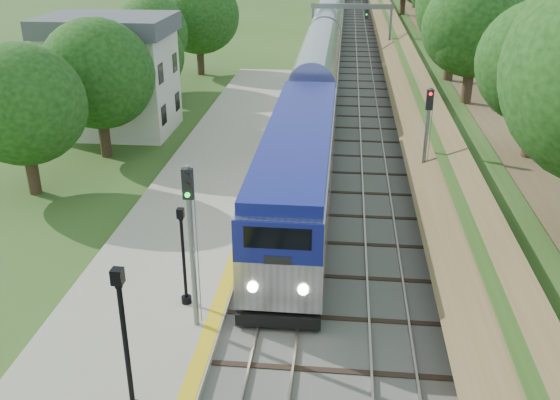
# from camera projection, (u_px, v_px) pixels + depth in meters

# --- Properties ---
(trackbed) EXTENTS (9.50, 170.00, 0.28)m
(trackbed) POSITION_uv_depth(u_px,v_px,m) (345.00, 55.00, 70.48)
(trackbed) COLOR #4C4944
(trackbed) RESTS_ON ground
(platform) EXTENTS (6.40, 68.00, 0.38)m
(platform) POSITION_uv_depth(u_px,v_px,m) (193.00, 217.00, 31.06)
(platform) COLOR gray
(platform) RESTS_ON ground
(yellow_stripe) EXTENTS (0.55, 68.00, 0.01)m
(yellow_stripe) POSITION_uv_depth(u_px,v_px,m) (250.00, 216.00, 30.72)
(yellow_stripe) COLOR gold
(yellow_stripe) RESTS_ON platform
(embankment) EXTENTS (10.64, 170.00, 11.70)m
(embankment) POSITION_uv_depth(u_px,v_px,m) (422.00, 39.00, 68.93)
(embankment) COLOR brown
(embankment) RESTS_ON ground
(station_building) EXTENTS (8.60, 6.60, 8.00)m
(station_building) POSITION_uv_depth(u_px,v_px,m) (112.00, 74.00, 43.06)
(station_building) COLOR white
(station_building) RESTS_ON ground
(signal_gantry) EXTENTS (8.40, 0.38, 6.20)m
(signal_gantry) POSITION_uv_depth(u_px,v_px,m) (351.00, 18.00, 63.96)
(signal_gantry) COLOR slate
(signal_gantry) RESTS_ON ground
(trees_behind_platform) EXTENTS (7.82, 53.32, 7.21)m
(trees_behind_platform) POSITION_uv_depth(u_px,v_px,m) (102.00, 104.00, 34.12)
(trees_behind_platform) COLOR #332316
(trees_behind_platform) RESTS_ON ground
(train) EXTENTS (3.16, 147.98, 4.64)m
(train) POSITION_uv_depth(u_px,v_px,m) (333.00, 12.00, 87.81)
(train) COLOR black
(train) RESTS_ON trackbed
(lamppost_mid) EXTENTS (0.48, 0.48, 4.88)m
(lamppost_mid) POSITION_uv_depth(u_px,v_px,m) (127.00, 353.00, 17.37)
(lamppost_mid) COLOR black
(lamppost_mid) RESTS_ON platform
(lamppost_far) EXTENTS (0.39, 0.39, 3.92)m
(lamppost_far) POSITION_uv_depth(u_px,v_px,m) (184.00, 262.00, 22.94)
(lamppost_far) COLOR black
(lamppost_far) RESTS_ON platform
(signal_platform) EXTENTS (0.36, 0.28, 6.07)m
(signal_platform) POSITION_uv_depth(u_px,v_px,m) (191.00, 231.00, 20.86)
(signal_platform) COLOR slate
(signal_platform) RESTS_ON platform
(signal_farside) EXTENTS (0.34, 0.27, 6.19)m
(signal_farside) POSITION_uv_depth(u_px,v_px,m) (426.00, 135.00, 31.10)
(signal_farside) COLOR slate
(signal_farside) RESTS_ON ground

